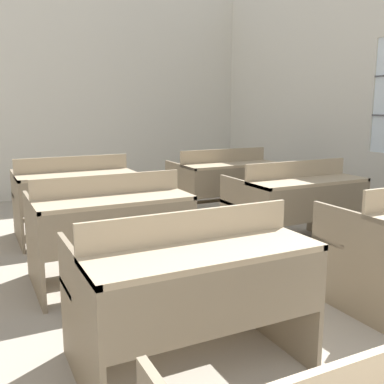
{
  "coord_description": "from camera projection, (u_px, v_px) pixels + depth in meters",
  "views": [
    {
      "loc": [
        -1.1,
        0.67,
        1.35
      ],
      "look_at": [
        0.31,
        3.5,
        0.74
      ],
      "focal_mm": 42.0,
      "sensor_mm": 36.0,
      "label": 1
    }
  ],
  "objects": [
    {
      "name": "bench_second_center",
      "position": [
        190.0,
        284.0,
        2.27
      ],
      "size": [
        1.13,
        0.8,
        0.84
      ],
      "color": "#81715B",
      "rests_on": "ground_plane"
    },
    {
      "name": "bench_back_center",
      "position": [
        74.0,
        193.0,
        4.61
      ],
      "size": [
        1.13,
        0.8,
        0.84
      ],
      "color": "#81725B",
      "rests_on": "ground_plane"
    },
    {
      "name": "bench_third_center",
      "position": [
        110.0,
        224.0,
        3.42
      ],
      "size": [
        1.13,
        0.8,
        0.84
      ],
      "color": "#82735C",
      "rests_on": "ground_plane"
    },
    {
      "name": "bench_third_right",
      "position": [
        295.0,
        201.0,
        4.23
      ],
      "size": [
        1.13,
        0.8,
        0.84
      ],
      "color": "#7E6F58",
      "rests_on": "ground_plane"
    },
    {
      "name": "bench_back_right",
      "position": [
        223.0,
        181.0,
        5.37
      ],
      "size": [
        1.13,
        0.8,
        0.84
      ],
      "color": "#7A6B54",
      "rests_on": "ground_plane"
    },
    {
      "name": "wastepaper_bin",
      "position": [
        267.0,
        186.0,
        6.62
      ],
      "size": [
        0.22,
        0.22,
        0.37
      ],
      "color": "#474C51",
      "rests_on": "ground_plane"
    },
    {
      "name": "wall_back",
      "position": [
        49.0,
        91.0,
        6.46
      ],
      "size": [
        6.21,
        0.06,
        3.11
      ],
      "color": "beige",
      "rests_on": "ground_plane"
    }
  ]
}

